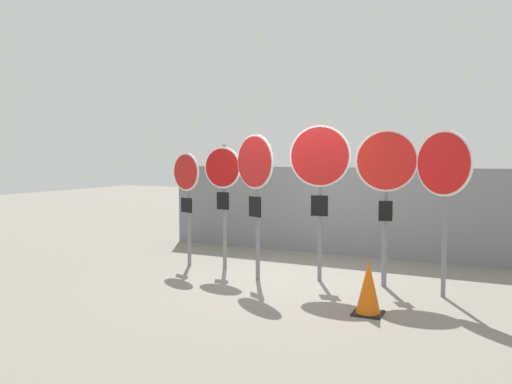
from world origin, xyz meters
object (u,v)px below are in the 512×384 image
object	(u,v)px
stop_sign_1	(223,181)
traffic_cone_0	(368,287)
stop_sign_3	(320,168)
stop_sign_5	(444,174)
stop_sign_4	(386,176)
stop_sign_2	(255,175)
stop_sign_0	(187,185)

from	to	relation	value
stop_sign_1	traffic_cone_0	size ratio (longest dim) A/B	3.19
stop_sign_3	traffic_cone_0	size ratio (longest dim) A/B	3.58
traffic_cone_0	stop_sign_5	bearing A→B (deg)	57.35
stop_sign_5	stop_sign_4	bearing A→B (deg)	-162.59
stop_sign_4	stop_sign_3	bearing A→B (deg)	167.64
stop_sign_2	traffic_cone_0	xyz separation A→B (m)	(1.99, -0.94, -1.32)
stop_sign_0	stop_sign_2	size ratio (longest dim) A/B	0.88
stop_sign_2	stop_sign_1	bearing A→B (deg)	173.93
stop_sign_2	traffic_cone_0	distance (m)	2.56
stop_sign_3	stop_sign_5	bearing A→B (deg)	-12.59
stop_sign_1	stop_sign_2	world-z (taller)	stop_sign_2
stop_sign_5	traffic_cone_0	xyz separation A→B (m)	(-0.74, -1.16, -1.37)
stop_sign_0	stop_sign_3	size ratio (longest dim) A/B	0.83
stop_sign_5	traffic_cone_0	bearing A→B (deg)	-89.65
stop_sign_4	stop_sign_1	bearing A→B (deg)	162.08
stop_sign_2	stop_sign_3	bearing A→B (deg)	46.88
stop_sign_4	stop_sign_2	bearing A→B (deg)	176.60
traffic_cone_0	stop_sign_1	bearing A→B (deg)	152.98
traffic_cone_0	stop_sign_3	bearing A→B (deg)	129.10
stop_sign_5	traffic_cone_0	distance (m)	1.94
stop_sign_2	stop_sign_0	bearing A→B (deg)	-171.46
stop_sign_0	stop_sign_3	xyz separation A→B (m)	(2.49, -0.08, 0.32)
stop_sign_1	stop_sign_2	size ratio (longest dim) A/B	0.95
stop_sign_1	stop_sign_4	distance (m)	2.78
stop_sign_2	traffic_cone_0	bearing A→B (deg)	-0.42
stop_sign_2	stop_sign_5	world-z (taller)	stop_sign_5
stop_sign_3	stop_sign_5	size ratio (longest dim) A/B	1.05
stop_sign_4	stop_sign_5	distance (m)	0.84
stop_sign_4	traffic_cone_0	xyz separation A→B (m)	(0.07, -1.38, -1.33)
stop_sign_1	stop_sign_3	xyz separation A→B (m)	(1.78, -0.14, 0.24)
stop_sign_0	traffic_cone_0	world-z (taller)	stop_sign_0
stop_sign_1	stop_sign_4	size ratio (longest dim) A/B	0.93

